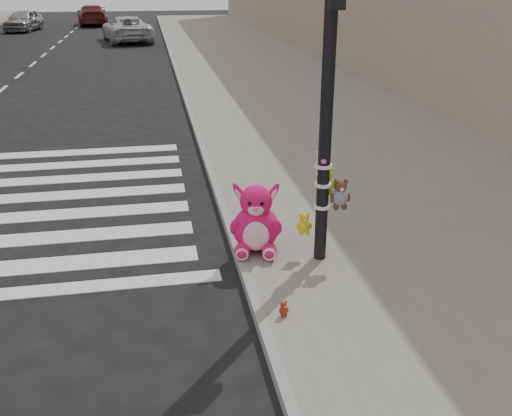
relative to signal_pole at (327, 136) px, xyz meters
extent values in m
plane|color=black|center=(-2.62, -1.81, -1.82)|extent=(120.00, 120.00, 0.00)
cube|color=slate|center=(2.38, 8.19, -1.75)|extent=(7.00, 80.00, 0.14)
cube|color=gray|center=(-1.07, 8.19, -1.75)|extent=(0.12, 80.00, 0.15)
cylinder|color=black|center=(-0.02, -0.01, 0.32)|extent=(0.16, 0.16, 4.00)
cylinder|color=white|center=(-0.02, -0.01, -0.93)|extent=(0.22, 0.22, 0.04)
cylinder|color=white|center=(-0.02, -0.01, -0.63)|extent=(0.22, 0.22, 0.04)
cylinder|color=white|center=(-0.02, -0.01, -0.38)|extent=(0.22, 0.22, 0.04)
ellipsoid|color=#E61364|center=(-1.05, 0.15, -1.59)|extent=(0.27, 0.37, 0.18)
ellipsoid|color=#E61364|center=(-0.70, 0.08, -1.59)|extent=(0.27, 0.37, 0.18)
ellipsoid|color=#E61364|center=(-0.82, 0.39, -1.36)|extent=(0.74, 0.66, 0.64)
ellipsoid|color=#F9BFD1|center=(-0.87, 0.17, -1.38)|extent=(0.37, 0.19, 0.42)
sphere|color=#E61364|center=(-0.82, 0.39, -0.96)|extent=(0.52, 0.52, 0.44)
ellipsoid|color=#E61364|center=(-1.02, 0.45, -0.90)|extent=(0.32, 0.15, 0.44)
ellipsoid|color=#E61364|center=(-0.62, 0.37, -0.90)|extent=(0.32, 0.15, 0.44)
imported|color=silver|center=(-3.24, 28.37, -1.10)|extent=(3.20, 5.47, 1.43)
imported|color=maroon|center=(-6.12, 40.49, -1.08)|extent=(2.66, 5.30, 1.48)
imported|color=#A1A1A5|center=(-10.33, 36.29, -1.11)|extent=(2.28, 4.35, 1.41)
camera|label=1|loc=(-2.11, -6.60, 1.88)|focal=40.00mm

